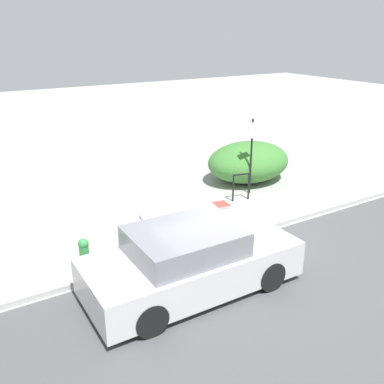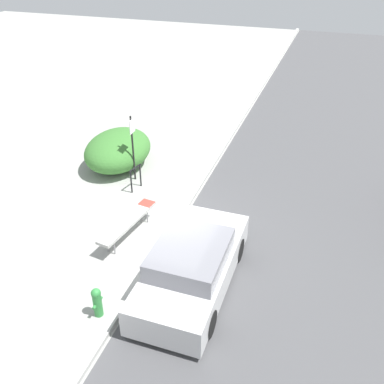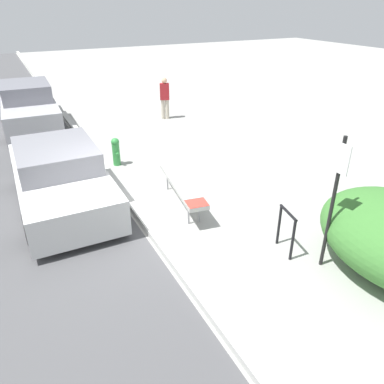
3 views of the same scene
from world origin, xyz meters
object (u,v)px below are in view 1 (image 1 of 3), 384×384
Objects in this scene: bike_rack at (241,184)px; parked_car_near at (191,261)px; fire_hydrant at (84,254)px; bench at (187,212)px; sign_post at (252,150)px.

parked_car_near is (-3.65, -3.18, 0.11)m from bike_rack.
bike_rack is 0.20× the size of parked_car_near.
bike_rack is at bearing 16.13° from fire_hydrant.
bench is 2.84× the size of bike_rack.
sign_post is 3.01× the size of fire_hydrant.
bench is 0.57× the size of parked_car_near.
parked_car_near is at bearing -138.93° from bike_rack.
sign_post is (0.59, 0.32, 0.88)m from bike_rack.
parked_car_near is (-4.24, -3.50, -0.77)m from sign_post.
bike_rack is 5.41m from fire_hydrant.
bench is at bearing -158.08° from sign_post.
fire_hydrant is at bearing -162.57° from sign_post.
parked_car_near is at bearing -110.52° from bench.
bench is at bearing 61.29° from parked_car_near.
sign_post reaches higher than bench.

